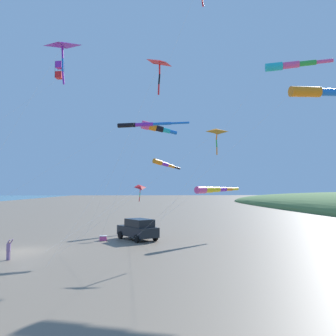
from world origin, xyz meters
The scene contains 15 objects.
ground_plane centered at (0.00, 0.00, 0.00)m, with size 600.00×600.00×0.00m, color #756654.
parked_car centered at (-8.40, -4.98, 0.95)m, with size 3.73×4.65×1.85m.
cooler_box centered at (-5.37, -4.90, 0.21)m, with size 0.62×0.42×0.42m.
person_child_green_jacket centered at (-0.12, 3.11, 0.72)m, with size 0.47×0.43×1.31m.
kite_delta_green_low_center centered at (-14.70, -1.33, 9.15)m, with size 12.62×3.33×9.56m.
kite_delta_magenta_far_left centered at (-8.69, -9.14, 4.64)m, with size 7.61×10.40×4.97m.
kite_delta_black_fish_shape centered at (-9.69, 2.33, 13.31)m, with size 6.99×7.80×13.63m.
kite_windsock_small_distant centered at (-21.48, 2.55, 11.54)m, with size 18.42×5.88×11.92m.
kite_windsock_purple_drifting centered at (-15.18, -4.81, 4.44)m, with size 10.41×4.50×4.73m.
kite_windsock_yellow_midlevel centered at (-8.63, -1.49, 9.63)m, with size 16.80×10.90×9.82m.
kite_delta_checkered_midright centered at (-2.85, 1.59, 14.59)m, with size 8.29×2.31×14.95m.
kite_windsock_striped_overhead centered at (-22.97, -5.36, 16.53)m, with size 17.75×1.96×17.01m.
kite_windsock_long_streamer_right centered at (-11.66, -15.25, 7.58)m, with size 11.10×13.07×8.12m.
kite_windsock_red_high_left centered at (-9.84, -5.04, 10.08)m, with size 8.98×11.41×10.68m.
kite_box_long_streamer_left centered at (-2.04, -1.44, 13.81)m, with size 10.81×10.50×14.51m.
Camera 1 is at (-7.71, 26.03, 4.34)m, focal length 36.97 mm.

